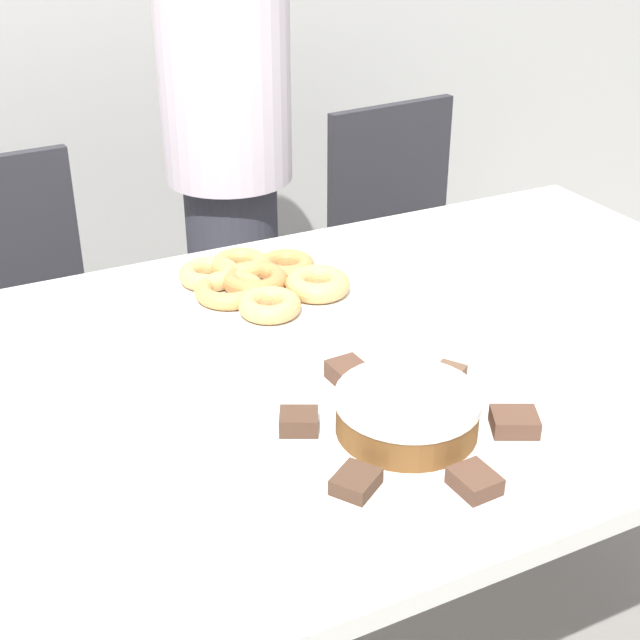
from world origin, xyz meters
The scene contains 21 objects.
table centered at (0.00, 0.00, 0.69)m, with size 1.69×0.95×0.78m.
person_standing centered at (0.20, 0.89, 0.84)m, with size 0.30×0.30×1.57m.
office_chair_left centered at (-0.34, 0.85, 0.40)m, with size 0.47×0.47×0.86m.
office_chair_right centered at (0.73, 0.85, 0.40)m, with size 0.48×0.48×0.86m.
plate_cake centered at (0.01, -0.23, 0.78)m, with size 0.38×0.38×0.01m.
plate_donuts centered at (0.00, 0.26, 0.78)m, with size 0.34×0.34×0.01m.
frosted_cake centered at (0.01, -0.23, 0.81)m, with size 0.19×0.19×0.06m.
lamington_0 centered at (0.02, -0.37, 0.80)m, with size 0.05×0.06×0.02m.
lamington_1 centered at (0.14, -0.29, 0.80)m, with size 0.08×0.07×0.02m.
lamington_2 centered at (0.13, -0.15, 0.80)m, with size 0.06×0.06×0.02m.
lamington_3 centered at (0.00, -0.09, 0.80)m, with size 0.05×0.06×0.03m.
lamington_4 centered at (-0.12, -0.16, 0.80)m, with size 0.06×0.06×0.03m.
lamington_5 centered at (-0.11, -0.31, 0.80)m, with size 0.07×0.07×0.02m.
donut_0 centered at (0.00, 0.26, 0.80)m, with size 0.12×0.12×0.03m.
donut_1 centered at (0.07, 0.29, 0.80)m, with size 0.11×0.11×0.03m.
donut_2 centered at (0.00, 0.33, 0.80)m, with size 0.11×0.11×0.03m.
donut_3 centered at (-0.06, 0.32, 0.80)m, with size 0.11×0.11×0.03m.
donut_4 centered at (-0.05, 0.24, 0.80)m, with size 0.12×0.12×0.03m.
donut_5 centered at (-0.02, 0.16, 0.80)m, with size 0.10×0.10×0.03m.
donut_6 centered at (0.09, 0.19, 0.80)m, with size 0.11×0.11×0.04m.
napkin centered at (0.52, -0.08, 0.78)m, with size 0.17×0.14×0.01m.
Camera 1 is at (-0.52, -1.05, 1.46)m, focal length 50.00 mm.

